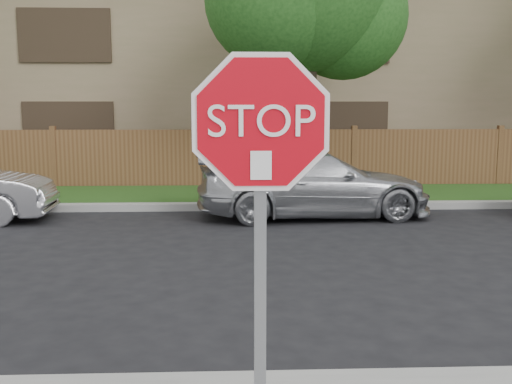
{
  "coord_description": "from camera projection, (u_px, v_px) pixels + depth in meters",
  "views": [
    {
      "loc": [
        0.69,
        -4.6,
        2.24
      ],
      "look_at": [
        0.84,
        -0.9,
        1.7
      ],
      "focal_mm": 42.0,
      "sensor_mm": 36.0,
      "label": 1
    }
  ],
  "objects": [
    {
      "name": "ground",
      "position": [
        148.0,
        384.0,
        4.84
      ],
      "size": [
        90.0,
        90.0,
        0.0
      ],
      "primitive_type": "plane",
      "color": "black",
      "rests_on": "ground"
    },
    {
      "name": "far_curb",
      "position": [
        200.0,
        207.0,
        12.89
      ],
      "size": [
        70.0,
        0.3,
        0.15
      ],
      "primitive_type": "cube",
      "color": "gray",
      "rests_on": "ground"
    },
    {
      "name": "apartment_building",
      "position": [
        211.0,
        69.0,
        21.15
      ],
      "size": [
        35.2,
        9.2,
        7.2
      ],
      "color": "#857552",
      "rests_on": "ground"
    },
    {
      "name": "sedan_right",
      "position": [
        313.0,
        183.0,
        12.05
      ],
      "size": [
        4.82,
        2.27,
        1.36
      ],
      "primitive_type": "imported",
      "rotation": [
        0.0,
        0.0,
        1.65
      ],
      "color": "#AAACB1",
      "rests_on": "ground"
    },
    {
      "name": "stop_sign",
      "position": [
        261.0,
        183.0,
        3.15
      ],
      "size": [
        1.01,
        0.13,
        2.55
      ],
      "color": "gray",
      "rests_on": "sidewalk_near"
    },
    {
      "name": "fence",
      "position": [
        205.0,
        160.0,
        16.0
      ],
      "size": [
        70.0,
        0.12,
        1.6
      ],
      "primitive_type": "cube",
      "color": "brown",
      "rests_on": "ground"
    },
    {
      "name": "grass_strip",
      "position": [
        203.0,
        196.0,
        14.52
      ],
      "size": [
        70.0,
        3.0,
        0.12
      ],
      "primitive_type": "cube",
      "color": "#1E4714",
      "rests_on": "ground"
    }
  ]
}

